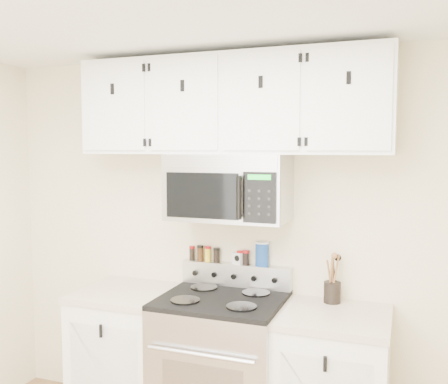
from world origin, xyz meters
name	(u,v)px	position (x,y,z in m)	size (l,w,h in m)	color
back_wall	(238,241)	(0.00, 1.75, 1.25)	(3.50, 0.01, 2.50)	beige
range	(222,369)	(0.00, 1.43, 0.49)	(0.76, 0.65, 1.10)	#B7B7BA
base_cabinet_left	(128,356)	(-0.69, 1.45, 0.46)	(0.64, 0.62, 0.92)	white
microwave	(229,187)	(0.00, 1.55, 1.63)	(0.76, 0.44, 0.42)	#9E9EA3
upper_cabinets	(230,105)	(0.00, 1.58, 2.15)	(2.00, 0.35, 0.62)	white
utensil_crock	(332,291)	(0.65, 1.65, 1.00)	(0.10, 0.10, 0.30)	black
kitchen_timer	(238,258)	(0.02, 1.71, 1.14)	(0.07, 0.06, 0.08)	silver
salt_canister	(262,254)	(0.18, 1.71, 1.18)	(0.09, 0.09, 0.16)	#16439A
spice_jar_0	(192,253)	(-0.33, 1.71, 1.15)	(0.04, 0.04, 0.10)	black
spice_jar_1	(200,253)	(-0.26, 1.71, 1.15)	(0.04, 0.04, 0.11)	#3E240F
spice_jar_2	(208,254)	(-0.21, 1.71, 1.15)	(0.04, 0.04, 0.11)	yellow
spice_jar_3	(217,255)	(-0.14, 1.71, 1.15)	(0.05, 0.05, 0.10)	black
spice_jar_4	(239,257)	(0.02, 1.71, 1.15)	(0.04, 0.04, 0.09)	#BE8F16
spice_jar_5	(246,257)	(0.07, 1.71, 1.15)	(0.05, 0.05, 0.10)	black
spice_jar_6	(261,258)	(0.18, 1.71, 1.15)	(0.04, 0.04, 0.10)	#3E210E
spice_jar_7	(263,259)	(0.19, 1.71, 1.15)	(0.04, 0.04, 0.10)	gold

